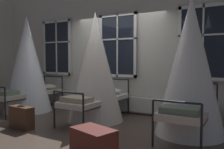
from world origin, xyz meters
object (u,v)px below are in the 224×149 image
at_px(cot_first, 27,66).
at_px(suitcase_dark, 22,117).
at_px(cot_second, 95,68).
at_px(travel_trunk, 93,141).
at_px(cot_third, 190,68).

relative_size(cot_first, suitcase_dark, 4.35).
distance_m(cot_first, cot_second, 2.12).
bearing_deg(travel_trunk, suitcase_dark, 169.77).
bearing_deg(cot_first, travel_trunk, -114.81).
relative_size(cot_second, travel_trunk, 3.77).
height_order(cot_second, suitcase_dark, cot_second).
relative_size(cot_first, travel_trunk, 3.90).
height_order(cot_first, suitcase_dark, cot_first).
bearing_deg(suitcase_dark, cot_second, 58.95).
distance_m(suitcase_dark, travel_trunk, 1.99).
xyz_separation_m(cot_second, travel_trunk, (1.05, -1.63, -0.98)).
xyz_separation_m(cot_first, cot_second, (2.12, 0.06, -0.04)).
distance_m(cot_second, suitcase_dark, 1.83).
bearing_deg(cot_third, travel_trunk, 148.41).
xyz_separation_m(cot_first, suitcase_dark, (1.21, -1.21, -0.99)).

